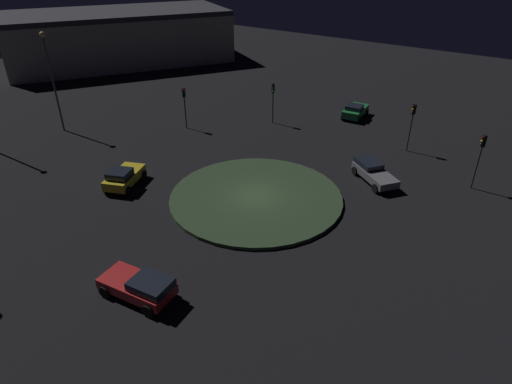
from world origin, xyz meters
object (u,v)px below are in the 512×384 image
Objects in this scene: traffic_light_north at (412,118)px; streetlamp_west at (50,71)px; traffic_light_northwest_near at (273,95)px; store_building at (120,37)px; car_green at (355,111)px; car_grey at (373,172)px; traffic_light_northwest at (184,100)px; car_red at (140,286)px; car_yellow at (124,177)px; traffic_light_northeast at (481,151)px.

streetlamp_west is at bearing -40.42° from traffic_light_north.
traffic_light_north is at bearing 66.04° from traffic_light_northwest_near.
store_building is at bearing -133.35° from traffic_light_northwest_near.
streetlamp_west reaches higher than traffic_light_northwest_near.
traffic_light_northwest_near is 0.12× the size of store_building.
streetlamp_west is 29.02m from store_building.
car_grey is at bearing -155.78° from car_green.
traffic_light_northwest is 0.43× the size of streetlamp_west.
car_red is at bearing 81.83° from store_building.
car_grey is 1.02× the size of traffic_light_north.
traffic_light_northwest_near reaches higher than car_green.
traffic_light_northwest_near is 21.57m from streetlamp_west.
car_yellow is 18.38m from traffic_light_northwest_near.
car_red is 0.12× the size of store_building.
car_yellow is at bearing -41.11° from traffic_light_northwest.
car_yellow is 13.05m from car_red.
store_building reaches higher than traffic_light_north.
car_red is 0.98× the size of traffic_light_northeast.
car_yellow is 1.01× the size of traffic_light_northwest.
traffic_light_north is (5.14, 27.12, 2.35)m from car_red.
traffic_light_north reaches higher than traffic_light_northwest_near.
traffic_light_northwest is at bearing 129.26° from car_green.
car_green is 9.48m from traffic_light_north.
car_grey is at bearing -15.29° from traffic_light_northeast.
streetlamp_west is (-29.95, -15.38, 2.92)m from traffic_light_north.
store_building is (-34.09, 8.53, 0.81)m from traffic_light_northwest_near.
traffic_light_north is at bearing -61.60° from car_yellow.
car_yellow is 0.12× the size of store_building.
traffic_light_northwest is at bearing 92.33° from store_building.
car_grey is 7.86m from traffic_light_northeast.
car_green is at bearing 117.74° from store_building.
car_red is at bearing 178.20° from car_green.
car_red is (-4.88, -19.89, 0.03)m from car_grey.
car_grey is (15.44, 12.24, -0.06)m from car_yellow.
traffic_light_northeast is 1.05× the size of traffic_light_northwest_near.
traffic_light_northwest_near is (6.39, 6.34, 0.02)m from traffic_light_northwest.
store_building reaches higher than traffic_light_northwest.
car_yellow is at bearing -34.96° from traffic_light_northwest_near.
traffic_light_northeast is (14.01, -9.20, 2.36)m from car_green.
traffic_light_northwest is 31.45m from store_building.
traffic_light_northwest_near is at bearing 41.26° from streetlamp_west.
traffic_light_northwest_near reaches higher than car_yellow.
streetlamp_west reaches higher than car_red.
traffic_light_northeast is at bearing 35.52° from traffic_light_northwest.
car_grey is 49.96m from store_building.
car_yellow is 15.72m from streetlamp_west.
traffic_light_north reaches higher than car_red.
traffic_light_northeast reaches higher than traffic_light_northwest.
traffic_light_northwest_near is (1.80, 18.16, 2.17)m from car_yellow.
traffic_light_north is (0.27, 7.22, 2.38)m from car_grey.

